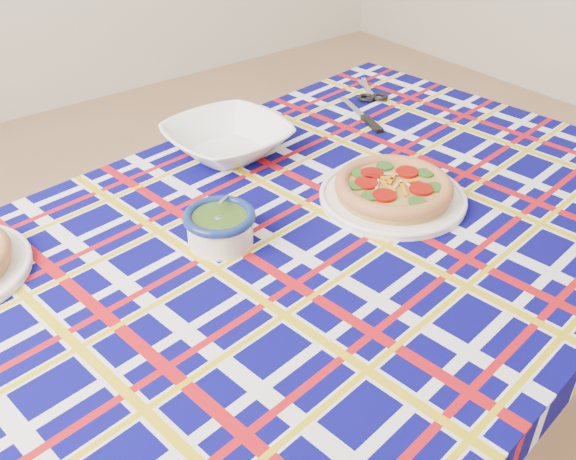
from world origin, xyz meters
TOP-DOWN VIEW (x-y plane):
  - floor at (0.00, 0.00)m, footprint 4.00×4.00m
  - dining_table at (-0.46, -0.43)m, footprint 1.58×1.10m
  - tablecloth at (-0.46, -0.43)m, footprint 1.61×1.14m
  - main_focaccia_plate at (-0.27, -0.44)m, footprint 0.32×0.32m
  - pesto_bowl at (-0.60, -0.36)m, footprint 0.14×0.14m
  - serving_bowl at (-0.41, -0.09)m, footprint 0.26×0.26m
  - table_knife at (-0.05, -0.09)m, footprint 0.09×0.22m
  - kitchen_scissors at (0.06, -0.01)m, footprint 0.15×0.19m

SIDE VIEW (x-z plane):
  - floor at x=0.00m, z-range 0.00..0.00m
  - dining_table at x=-0.46m, z-range 0.28..0.97m
  - tablecloth at x=-0.46m, z-range 0.60..0.69m
  - table_knife at x=-0.05m, z-range 0.69..0.70m
  - kitchen_scissors at x=0.06m, z-range 0.69..0.71m
  - main_focaccia_plate at x=-0.27m, z-range 0.69..0.75m
  - serving_bowl at x=-0.41m, z-range 0.69..0.75m
  - pesto_bowl at x=-0.60m, z-range 0.69..0.77m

